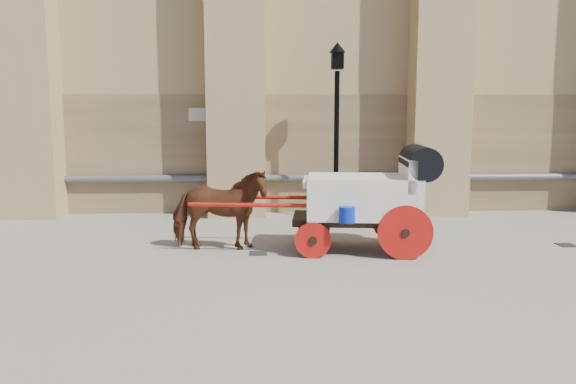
{
  "coord_description": "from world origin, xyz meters",
  "views": [
    {
      "loc": [
        -0.32,
        -10.25,
        2.51
      ],
      "look_at": [
        0.11,
        -0.06,
        1.09
      ],
      "focal_mm": 35.0,
      "sensor_mm": 36.0,
      "label": 1
    }
  ],
  "objects": [
    {
      "name": "ground",
      "position": [
        0.0,
        0.0,
        0.0
      ],
      "size": [
        90.0,
        90.0,
        0.0
      ],
      "primitive_type": "plane",
      "color": "slate",
      "rests_on": "ground"
    },
    {
      "name": "horse",
      "position": [
        -1.16,
        -0.01,
        0.76
      ],
      "size": [
        1.81,
        0.86,
        1.51
      ],
      "primitive_type": "imported",
      "rotation": [
        0.0,
        0.0,
        1.55
      ],
      "color": "brown",
      "rests_on": "ground"
    },
    {
      "name": "carriage",
      "position": [
        1.63,
        -0.15,
        1.05
      ],
      "size": [
        4.55,
        1.69,
        1.95
      ],
      "rotation": [
        0.0,
        0.0,
        -0.11
      ],
      "color": "black",
      "rests_on": "ground"
    },
    {
      "name": "street_lamp",
      "position": [
        1.38,
        2.99,
        2.22
      ],
      "size": [
        0.39,
        0.39,
        4.16
      ],
      "color": "black",
      "rests_on": "ground"
    },
    {
      "name": "drain_grate_near",
      "position": [
        -0.45,
        -0.32,
        0.01
      ],
      "size": [
        0.32,
        0.32,
        0.01
      ],
      "primitive_type": "cube",
      "rotation": [
        0.0,
        0.0,
        0.0
      ],
      "color": "black",
      "rests_on": "ground"
    },
    {
      "name": "drain_grate_far",
      "position": [
        5.49,
        0.08,
        0.01
      ],
      "size": [
        0.33,
        0.33,
        0.01
      ],
      "primitive_type": "cube",
      "rotation": [
        0.0,
        0.0,
        -0.03
      ],
      "color": "black",
      "rests_on": "ground"
    }
  ]
}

